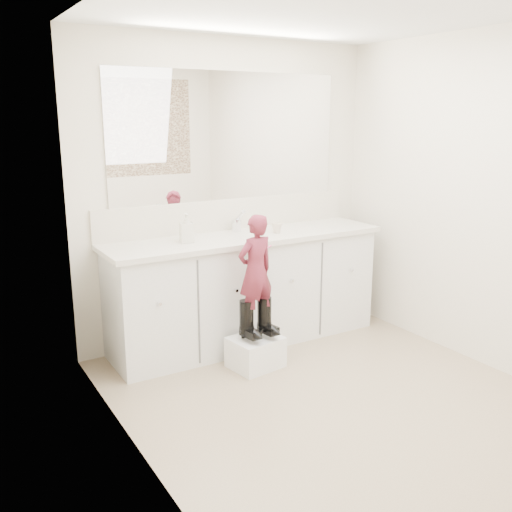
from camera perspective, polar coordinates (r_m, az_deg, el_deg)
floor at (r=3.84m, az=8.43°, el=-14.30°), size 3.00×3.00×0.00m
ceiling at (r=3.44m, az=9.97°, el=23.67°), size 3.00×3.00×0.00m
wall_back at (r=4.68m, az=-2.75°, el=6.45°), size 2.60×0.00×2.60m
wall_left at (r=2.81m, az=-11.75°, el=1.15°), size 0.00×3.00×3.00m
wall_right at (r=4.38m, az=22.37°, el=4.93°), size 0.00×3.00×3.00m
vanity_cabinet at (r=4.61m, az=-1.02°, el=-3.52°), size 2.20×0.55×0.85m
countertop at (r=4.48m, az=-0.95°, el=1.86°), size 2.28×0.58×0.04m
backsplash at (r=4.69m, az=-2.64°, el=4.19°), size 2.28×0.03×0.25m
mirror at (r=4.63m, az=-2.74°, el=11.84°), size 2.00×0.02×1.00m
faucet at (r=4.61m, az=-1.98°, el=3.08°), size 0.08×0.08×0.10m
cup at (r=4.56m, az=2.10°, el=2.85°), size 0.09×0.09×0.08m
soap_bottle at (r=4.24m, az=-6.97°, el=2.82°), size 0.12×0.12×0.21m
step_stool at (r=4.24m, az=-0.05°, el=-9.59°), size 0.40×0.35×0.23m
boot_left at (r=4.11m, az=-0.95°, el=-6.46°), size 0.14×0.21×0.30m
boot_right at (r=4.18m, az=0.84°, el=-6.09°), size 0.14×0.21×0.30m
toddler at (r=4.04m, az=-0.05°, el=-1.50°), size 0.32×0.24×0.81m
toothbrush at (r=4.03m, az=0.83°, el=0.60°), size 0.14×0.03×0.06m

